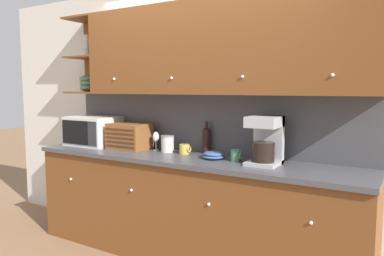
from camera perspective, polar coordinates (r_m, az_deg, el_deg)
name	(u,v)px	position (r m, az deg, el deg)	size (l,w,h in m)	color
ground_plane	(203,246)	(3.91, 1.68, -17.54)	(24.00, 24.00, 0.00)	#896647
wall_back	(205,116)	(3.62, 1.98, 1.85)	(5.56, 0.06, 2.60)	white
counter_unit	(187,208)	(3.50, -0.79, -12.05)	(3.18, 0.63, 0.95)	brown
backsplash_panel	(203,123)	(3.59, 1.69, 0.73)	(3.16, 0.01, 0.56)	#4C4C51
upper_cabinets	(210,48)	(3.38, 2.82, 12.01)	(3.16, 0.36, 0.82)	brown
microwave	(93,131)	(4.19, -14.83, -0.41)	(0.53, 0.41, 0.31)	silver
bread_box	(129,136)	(3.84, -9.52, -1.25)	(0.40, 0.29, 0.26)	brown
wine_glass	(156,138)	(3.72, -5.52, -1.49)	(0.06, 0.06, 0.19)	silver
storage_canister	(167,144)	(3.62, -3.75, -2.41)	(0.13, 0.13, 0.16)	silver
mug_blue_second	(185,149)	(3.51, -1.12, -3.23)	(0.11, 0.09, 0.09)	gold
wine_bottle	(206,139)	(3.53, 2.20, -1.68)	(0.07, 0.07, 0.30)	black
bowl_stack_on_counter	(214,155)	(3.26, 3.30, -4.15)	(0.19, 0.19, 0.07)	#3D5B93
mug	(236,156)	(3.17, 6.74, -4.19)	(0.10, 0.08, 0.10)	#4C845B
coffee_maker	(265,140)	(3.06, 11.12, -1.81)	(0.25, 0.27, 0.39)	#B7B7BC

